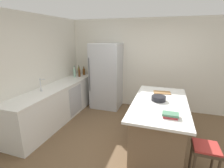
{
  "coord_description": "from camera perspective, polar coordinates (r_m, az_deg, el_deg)",
  "views": [
    {
      "loc": [
        0.47,
        -2.74,
        2.11
      ],
      "look_at": [
        -0.74,
        0.96,
        1.0
      ],
      "focal_mm": 27.06,
      "sensor_mm": 36.0,
      "label": 1
    }
  ],
  "objects": [
    {
      "name": "counter_run_left",
      "position": [
        4.55,
        -17.83,
        -6.13
      ],
      "size": [
        0.64,
        2.96,
        0.92
      ],
      "color": "silver",
      "rests_on": "ground_plane"
    },
    {
      "name": "syrup_bottle",
      "position": [
        5.22,
        -10.98,
        3.77
      ],
      "size": [
        0.07,
        0.07,
        0.31
      ],
      "color": "#5B3319",
      "rests_on": "counter_run_left"
    },
    {
      "name": "mixing_bowl",
      "position": [
        3.31,
        15.45,
        -4.7
      ],
      "size": [
        0.27,
        0.27,
        0.09
      ],
      "color": "black",
      "rests_on": "kitchen_island"
    },
    {
      "name": "ground_plane",
      "position": [
        3.49,
        7.17,
        -21.42
      ],
      "size": [
        7.2,
        7.2,
        0.0
      ],
      "primitive_type": "plane",
      "color": "brown"
    },
    {
      "name": "wall_left",
      "position": [
        4.09,
        -28.06,
        2.59
      ],
      "size": [
        0.1,
        6.0,
        2.6
      ],
      "primitive_type": "cube",
      "color": "silver",
      "rests_on": "ground_plane"
    },
    {
      "name": "whiskey_bottle",
      "position": [
        5.46,
        -9.46,
        4.17
      ],
      "size": [
        0.08,
        0.08,
        0.26
      ],
      "color": "brown",
      "rests_on": "counter_run_left"
    },
    {
      "name": "kitchen_island",
      "position": [
        3.47,
        15.36,
        -12.88
      ],
      "size": [
        0.98,
        1.92,
        0.93
      ],
      "color": "#7A6047",
      "rests_on": "ground_plane"
    },
    {
      "name": "cookbook_stack",
      "position": [
        2.72,
        19.12,
        -9.9
      ],
      "size": [
        0.24,
        0.17,
        0.06
      ],
      "color": "#A83338",
      "rests_on": "kitchen_island"
    },
    {
      "name": "olive_oil_bottle",
      "position": [
        5.44,
        -11.11,
        4.27
      ],
      "size": [
        0.06,
        0.06,
        0.3
      ],
      "color": "olive",
      "rests_on": "counter_run_left"
    },
    {
      "name": "cutting_board",
      "position": [
        3.78,
        16.56,
        -2.76
      ],
      "size": [
        0.37,
        0.23,
        0.02
      ],
      "color": "#9E7042",
      "rests_on": "kitchen_island"
    },
    {
      "name": "sink_faucet",
      "position": [
        4.05,
        -22.85,
        -0.14
      ],
      "size": [
        0.15,
        0.05,
        0.3
      ],
      "color": "silver",
      "rests_on": "counter_run_left"
    },
    {
      "name": "refrigerator",
      "position": [
        5.04,
        -1.95,
        2.68
      ],
      "size": [
        0.85,
        0.71,
        1.92
      ],
      "color": "#B7BABF",
      "rests_on": "ground_plane"
    },
    {
      "name": "wall_rear",
      "position": [
        5.08,
        12.69,
        6.35
      ],
      "size": [
        6.0,
        0.1,
        2.6
      ],
      "primitive_type": "cube",
      "color": "silver",
      "rests_on": "ground_plane"
    },
    {
      "name": "bar_stool",
      "position": [
        2.91,
        29.0,
        -19.66
      ],
      "size": [
        0.36,
        0.36,
        0.62
      ],
      "color": "#473828",
      "rests_on": "ground_plane"
    },
    {
      "name": "hot_sauce_bottle",
      "position": [
        5.33,
        -10.98,
        3.67
      ],
      "size": [
        0.05,
        0.05,
        0.23
      ],
      "color": "red",
      "rests_on": "counter_run_left"
    },
    {
      "name": "gin_bottle",
      "position": [
        5.19,
        -12.55,
        3.73
      ],
      "size": [
        0.08,
        0.08,
        0.34
      ],
      "color": "#8CB79E",
      "rests_on": "counter_run_left"
    }
  ]
}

